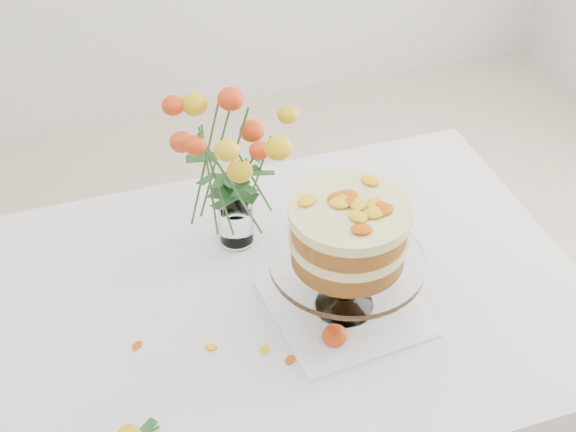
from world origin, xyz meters
The scene contains 9 objects.
table centered at (0.00, 0.00, 0.67)m, with size 1.43×0.93×0.76m.
napkin centered at (0.17, -0.08, 0.76)m, with size 0.30×0.30×0.01m, color white.
cake_stand centered at (0.17, -0.08, 0.95)m, with size 0.31×0.31×0.28m.
rose_vase centered at (0.01, 0.19, 0.99)m, with size 0.33×0.33×0.39m.
loose_rose_far centered at (0.12, -0.16, 0.78)m, with size 0.09×0.05×0.04m.
stray_petal_a centered at (-0.12, -0.10, 0.76)m, with size 0.03×0.02×0.00m, color yellow.
stray_petal_b centered at (-0.02, -0.14, 0.76)m, with size 0.03×0.02×0.00m, color yellow.
stray_petal_c centered at (0.02, -0.18, 0.76)m, with size 0.03×0.02×0.00m, color yellow.
stray_petal_d centered at (-0.26, -0.05, 0.76)m, with size 0.03×0.02×0.00m, color yellow.
Camera 1 is at (-0.30, -1.16, 1.98)m, focal length 50.00 mm.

